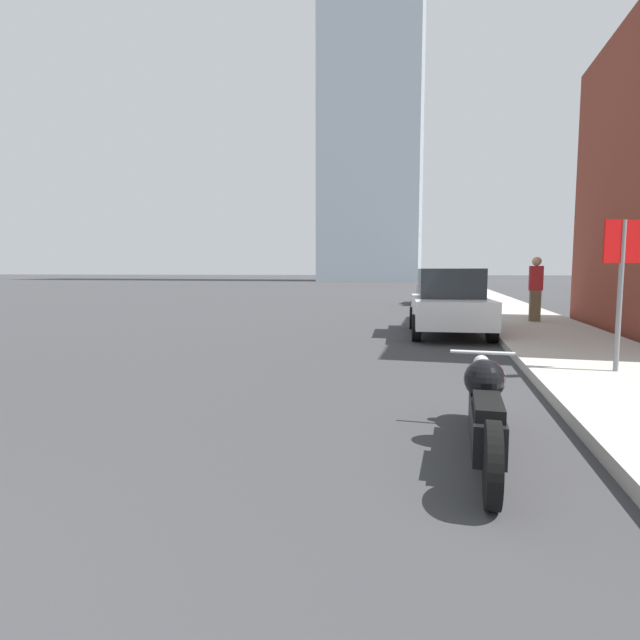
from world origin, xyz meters
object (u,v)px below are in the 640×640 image
parked_car_silver (439,287)px  pedestrian (536,288)px  motorcycle (485,410)px  stop_sign (621,269)px  parked_car_white (449,303)px

parked_car_silver → pedestrian: pedestrian is taller
motorcycle → pedestrian: 11.15m
parked_car_silver → stop_sign: stop_sign is taller
parked_car_white → parked_car_silver: (-0.21, 12.33, 0.00)m
parked_car_silver → stop_sign: bearing=-78.0°
motorcycle → parked_car_silver: size_ratio=0.55×
motorcycle → parked_car_silver: 20.61m
parked_car_white → pedestrian: bearing=42.6°
parked_car_white → parked_car_silver: parked_car_white is taller
parked_car_silver → pedestrian: 10.08m
motorcycle → parked_car_white: (-0.12, 8.27, 0.42)m
stop_sign → motorcycle: bearing=-121.4°
parked_car_silver → stop_sign: (2.43, -17.15, 0.81)m
parked_car_white → pedestrian: pedestrian is taller
motorcycle → parked_car_white: parked_car_white is taller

